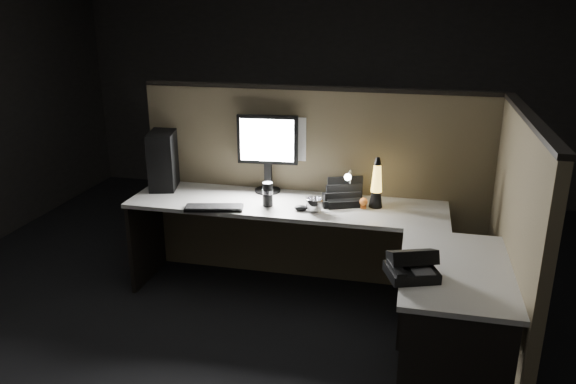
% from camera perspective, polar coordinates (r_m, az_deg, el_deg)
% --- Properties ---
extents(floor, '(6.00, 6.00, 0.00)m').
position_cam_1_polar(floor, '(3.84, -0.06, -14.63)').
color(floor, black).
rests_on(floor, ground).
extents(room_shell, '(6.00, 6.00, 6.00)m').
position_cam_1_polar(room_shell, '(3.24, -0.08, 10.03)').
color(room_shell, silver).
rests_on(room_shell, ground).
extents(partition_back, '(2.66, 0.06, 1.50)m').
position_cam_1_polar(partition_back, '(4.33, 2.72, 0.44)').
color(partition_back, brown).
rests_on(partition_back, ground).
extents(partition_right, '(0.06, 1.66, 1.50)m').
position_cam_1_polar(partition_right, '(3.55, 21.84, -5.25)').
color(partition_right, brown).
rests_on(partition_right, ground).
extents(desk, '(2.60, 1.60, 0.73)m').
position_cam_1_polar(desk, '(3.74, 3.50, -5.41)').
color(desk, beige).
rests_on(desk, ground).
extents(pc_tower, '(0.29, 0.45, 0.44)m').
position_cam_1_polar(pc_tower, '(4.49, -12.45, 3.34)').
color(pc_tower, black).
rests_on(pc_tower, desk).
extents(monitor, '(0.46, 0.20, 0.59)m').
position_cam_1_polar(monitor, '(4.22, -2.10, 4.69)').
color(monitor, black).
rests_on(monitor, desk).
extents(keyboard, '(0.43, 0.22, 0.02)m').
position_cam_1_polar(keyboard, '(3.97, -7.53, -1.62)').
color(keyboard, black).
rests_on(keyboard, desk).
extents(mouse, '(0.10, 0.08, 0.04)m').
position_cam_1_polar(mouse, '(3.91, 1.32, -1.62)').
color(mouse, black).
rests_on(mouse, desk).
extents(clip_lamp, '(0.05, 0.19, 0.25)m').
position_cam_1_polar(clip_lamp, '(4.01, 6.18, 0.72)').
color(clip_lamp, silver).
rests_on(clip_lamp, desk).
extents(organizer, '(0.33, 0.31, 0.20)m').
position_cam_1_polar(organizer, '(4.07, 5.66, -0.50)').
color(organizer, black).
rests_on(organizer, desk).
extents(lava_lamp, '(0.10, 0.10, 0.36)m').
position_cam_1_polar(lava_lamp, '(3.98, 8.97, 0.54)').
color(lava_lamp, black).
rests_on(lava_lamp, desk).
extents(travel_mug, '(0.08, 0.08, 0.17)m').
position_cam_1_polar(travel_mug, '(3.98, -2.08, -0.23)').
color(travel_mug, black).
rests_on(travel_mug, desk).
extents(steel_mug, '(0.13, 0.13, 0.10)m').
position_cam_1_polar(steel_mug, '(3.88, 2.71, -1.33)').
color(steel_mug, silver).
rests_on(steel_mug, desk).
extents(figurine, '(0.06, 0.06, 0.06)m').
position_cam_1_polar(figurine, '(3.97, 7.69, -0.99)').
color(figurine, orange).
rests_on(figurine, desk).
extents(pinned_paper, '(0.23, 0.00, 0.33)m').
position_cam_1_polar(pinned_paper, '(4.23, 0.30, 5.41)').
color(pinned_paper, white).
rests_on(pinned_paper, partition_back).
extents(desk_phone, '(0.31, 0.31, 0.15)m').
position_cam_1_polar(desk_phone, '(3.06, 12.38, -7.33)').
color(desk_phone, black).
rests_on(desk_phone, desk).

